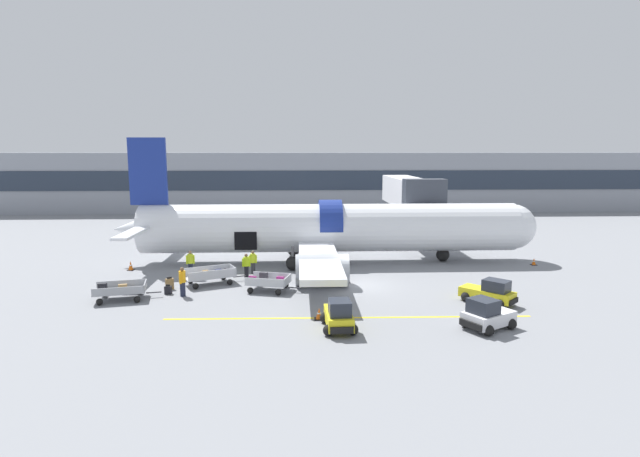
{
  "coord_description": "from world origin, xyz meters",
  "views": [
    {
      "loc": [
        -4.01,
        -32.41,
        8.9
      ],
      "look_at": [
        -2.33,
        5.85,
        2.97
      ],
      "focal_mm": 28.0,
      "sensor_mm": 36.0,
      "label": 1
    }
  ],
  "objects_px": {
    "baggage_cart_empty": "(120,291)",
    "suitcase_on_tarmac_upright": "(168,290)",
    "baggage_cart_queued": "(269,283)",
    "ground_crew_driver": "(182,281)",
    "baggage_tug_lead": "(487,316)",
    "ground_crew_supervisor": "(190,262)",
    "ground_crew_loader_a": "(253,262)",
    "suitcase_on_tarmac_spare": "(170,284)",
    "baggage_cart_loading": "(212,276)",
    "airplane": "(325,229)",
    "baggage_tug_mid": "(339,317)",
    "baggage_tug_rear": "(489,293)",
    "ground_crew_loader_b": "(246,265)"
  },
  "relations": [
    {
      "from": "baggage_cart_empty",
      "to": "suitcase_on_tarmac_upright",
      "type": "bearing_deg",
      "value": 23.06
    },
    {
      "from": "baggage_cart_queued",
      "to": "ground_crew_driver",
      "type": "bearing_deg",
      "value": -169.12
    },
    {
      "from": "baggage_tug_lead",
      "to": "ground_crew_supervisor",
      "type": "distance_m",
      "value": 21.02
    },
    {
      "from": "ground_crew_loader_a",
      "to": "suitcase_on_tarmac_upright",
      "type": "distance_m",
      "value": 7.11
    },
    {
      "from": "ground_crew_supervisor",
      "to": "suitcase_on_tarmac_spare",
      "type": "distance_m",
      "value": 3.91
    },
    {
      "from": "baggage_tug_lead",
      "to": "baggage_cart_loading",
      "type": "bearing_deg",
      "value": 148.81
    },
    {
      "from": "baggage_cart_loading",
      "to": "ground_crew_driver",
      "type": "bearing_deg",
      "value": -115.2
    },
    {
      "from": "airplane",
      "to": "baggage_cart_loading",
      "type": "height_order",
      "value": "airplane"
    },
    {
      "from": "baggage_cart_queued",
      "to": "ground_crew_supervisor",
      "type": "distance_m",
      "value": 7.37
    },
    {
      "from": "suitcase_on_tarmac_upright",
      "to": "airplane",
      "type": "bearing_deg",
      "value": 40.01
    },
    {
      "from": "ground_crew_driver",
      "to": "ground_crew_supervisor",
      "type": "distance_m",
      "value": 5.43
    },
    {
      "from": "ground_crew_loader_a",
      "to": "baggage_cart_empty",
      "type": "bearing_deg",
      "value": -140.15
    },
    {
      "from": "baggage_tug_lead",
      "to": "baggage_tug_mid",
      "type": "relative_size",
      "value": 1.04
    },
    {
      "from": "ground_crew_loader_a",
      "to": "ground_crew_supervisor",
      "type": "distance_m",
      "value": 4.5
    },
    {
      "from": "baggage_tug_rear",
      "to": "suitcase_on_tarmac_spare",
      "type": "xyz_separation_m",
      "value": [
        -19.66,
        3.84,
        -0.27
      ]
    },
    {
      "from": "ground_crew_loader_a",
      "to": "suitcase_on_tarmac_spare",
      "type": "relative_size",
      "value": 2.02
    },
    {
      "from": "airplane",
      "to": "ground_crew_driver",
      "type": "bearing_deg",
      "value": -135.4
    },
    {
      "from": "baggage_tug_mid",
      "to": "ground_crew_loader_b",
      "type": "distance_m",
      "value": 12.19
    },
    {
      "from": "airplane",
      "to": "baggage_tug_rear",
      "type": "bearing_deg",
      "value": -51.52
    },
    {
      "from": "ground_crew_loader_a",
      "to": "ground_crew_supervisor",
      "type": "bearing_deg",
      "value": -176.9
    },
    {
      "from": "baggage_cart_loading",
      "to": "ground_crew_loader_b",
      "type": "bearing_deg",
      "value": 37.53
    },
    {
      "from": "baggage_tug_mid",
      "to": "baggage_cart_loading",
      "type": "relative_size",
      "value": 0.7
    },
    {
      "from": "baggage_cart_loading",
      "to": "baggage_cart_queued",
      "type": "relative_size",
      "value": 1.14
    },
    {
      "from": "baggage_tug_mid",
      "to": "baggage_cart_queued",
      "type": "height_order",
      "value": "baggage_tug_mid"
    },
    {
      "from": "ground_crew_supervisor",
      "to": "ground_crew_driver",
      "type": "bearing_deg",
      "value": -83.15
    },
    {
      "from": "airplane",
      "to": "suitcase_on_tarmac_spare",
      "type": "distance_m",
      "value": 13.23
    },
    {
      "from": "baggage_tug_rear",
      "to": "suitcase_on_tarmac_spare",
      "type": "relative_size",
      "value": 3.66
    },
    {
      "from": "baggage_tug_rear",
      "to": "ground_crew_supervisor",
      "type": "relative_size",
      "value": 1.71
    },
    {
      "from": "baggage_tug_lead",
      "to": "ground_crew_loader_b",
      "type": "height_order",
      "value": "ground_crew_loader_b"
    },
    {
      "from": "baggage_tug_rear",
      "to": "baggage_tug_lead",
      "type": "bearing_deg",
      "value": -112.65
    },
    {
      "from": "ground_crew_loader_b",
      "to": "ground_crew_supervisor",
      "type": "height_order",
      "value": "ground_crew_supervisor"
    },
    {
      "from": "baggage_cart_empty",
      "to": "ground_crew_driver",
      "type": "relative_size",
      "value": 2.15
    },
    {
      "from": "ground_crew_driver",
      "to": "baggage_cart_empty",
      "type": "bearing_deg",
      "value": -170.71
    },
    {
      "from": "baggage_tug_lead",
      "to": "baggage_cart_queued",
      "type": "xyz_separation_m",
      "value": [
        -11.43,
        7.5,
        -0.15
      ]
    },
    {
      "from": "baggage_cart_empty",
      "to": "suitcase_on_tarmac_spare",
      "type": "height_order",
      "value": "baggage_cart_empty"
    },
    {
      "from": "baggage_tug_lead",
      "to": "baggage_tug_mid",
      "type": "bearing_deg",
      "value": 178.52
    },
    {
      "from": "baggage_tug_lead",
      "to": "baggage_cart_empty",
      "type": "relative_size",
      "value": 0.76
    },
    {
      "from": "baggage_tug_mid",
      "to": "ground_crew_loader_b",
      "type": "bearing_deg",
      "value": 117.99
    },
    {
      "from": "suitcase_on_tarmac_spare",
      "to": "baggage_cart_queued",
      "type": "bearing_deg",
      "value": -4.88
    },
    {
      "from": "ground_crew_driver",
      "to": "suitcase_on_tarmac_upright",
      "type": "distance_m",
      "value": 1.35
    },
    {
      "from": "ground_crew_loader_b",
      "to": "suitcase_on_tarmac_upright",
      "type": "distance_m",
      "value": 6.04
    },
    {
      "from": "airplane",
      "to": "suitcase_on_tarmac_spare",
      "type": "xyz_separation_m",
      "value": [
        -10.54,
        -7.64,
        -2.36
      ]
    },
    {
      "from": "baggage_cart_queued",
      "to": "ground_crew_loader_b",
      "type": "relative_size",
      "value": 2.09
    },
    {
      "from": "baggage_cart_loading",
      "to": "ground_crew_loader_a",
      "type": "bearing_deg",
      "value": 48.11
    },
    {
      "from": "baggage_tug_lead",
      "to": "baggage_cart_loading",
      "type": "height_order",
      "value": "baggage_tug_lead"
    },
    {
      "from": "ground_crew_loader_b",
      "to": "baggage_cart_loading",
      "type": "bearing_deg",
      "value": -142.47
    },
    {
      "from": "baggage_tug_lead",
      "to": "baggage_cart_loading",
      "type": "distance_m",
      "value": 17.97
    },
    {
      "from": "baggage_tug_lead",
      "to": "ground_crew_loader_a",
      "type": "relative_size",
      "value": 1.76
    },
    {
      "from": "ground_crew_loader_a",
      "to": "ground_crew_driver",
      "type": "xyz_separation_m",
      "value": [
        -3.85,
        -5.63,
        0.07
      ]
    },
    {
      "from": "baggage_cart_empty",
      "to": "ground_crew_supervisor",
      "type": "xyz_separation_m",
      "value": [
        2.95,
        5.98,
        0.43
      ]
    }
  ]
}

